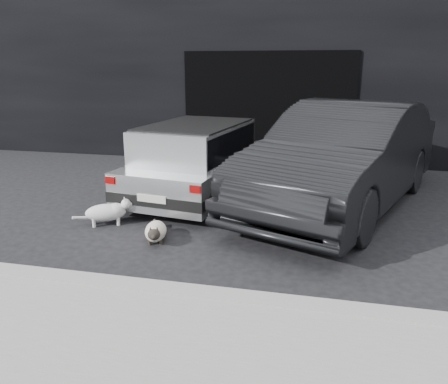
% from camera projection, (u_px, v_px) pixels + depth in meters
% --- Properties ---
extents(ground, '(80.00, 80.00, 0.00)m').
position_uv_depth(ground, '(173.00, 212.00, 7.09)').
color(ground, black).
rests_on(ground, ground).
extents(building_facade, '(34.00, 4.00, 5.00)m').
position_uv_depth(building_facade, '(278.00, 57.00, 11.79)').
color(building_facade, black).
rests_on(building_facade, ground).
extents(garage_opening, '(4.00, 0.10, 2.60)m').
position_uv_depth(garage_opening, '(268.00, 109.00, 10.25)').
color(garage_opening, black).
rests_on(garage_opening, ground).
extents(curb, '(18.00, 0.25, 0.12)m').
position_uv_depth(curb, '(183.00, 294.00, 4.43)').
color(curb, gray).
rests_on(curb, ground).
extents(sidewalk, '(18.00, 2.20, 0.11)m').
position_uv_depth(sidewalk, '(134.00, 373.00, 3.31)').
color(sidewalk, gray).
rests_on(sidewalk, ground).
extents(silver_hatchback, '(2.16, 3.77, 1.32)m').
position_uv_depth(silver_hatchback, '(199.00, 157.00, 7.78)').
color(silver_hatchback, silver).
rests_on(silver_hatchback, ground).
extents(second_car, '(3.60, 5.52, 1.72)m').
position_uv_depth(second_car, '(344.00, 156.00, 7.13)').
color(second_car, black).
rests_on(second_car, ground).
extents(cat_siamese, '(0.45, 0.82, 0.30)m').
position_uv_depth(cat_siamese, '(155.00, 232.00, 5.87)').
color(cat_siamese, beige).
rests_on(cat_siamese, ground).
extents(cat_white, '(0.80, 0.53, 0.41)m').
position_uv_depth(cat_white, '(109.00, 212.00, 6.48)').
color(cat_white, silver).
rests_on(cat_white, ground).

